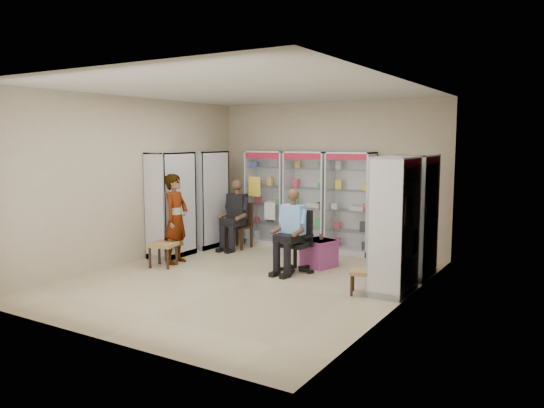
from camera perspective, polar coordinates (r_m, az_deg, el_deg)
The scene contains 18 objects.
floor at distance 8.61m, azimuth -2.64°, elevation -8.11°, with size 6.00×6.00×0.00m, color tan.
room_shell at distance 8.32m, azimuth -2.71°, elevation 5.10°, with size 5.02×6.02×3.01m.
cabinet_back_left at distance 11.38m, azimuth -0.43°, elevation 0.69°, with size 0.90×0.50×2.00m, color silver.
cabinet_back_mid at distance 10.92m, azimuth 3.81°, elevation 0.41°, with size 0.90×0.50×2.00m, color #ABAEB2.
cabinet_back_right at distance 10.52m, azimuth 8.41°, elevation 0.11°, with size 0.90×0.50×2.00m, color #A7A8AF.
cabinet_right_far at distance 8.92m, azimuth 15.24°, elevation -1.27°, with size 0.50×0.90×2.00m, color #A6A9AD.
cabinet_right_near at distance 7.88m, azimuth 13.02°, elevation -2.25°, with size 0.50×0.90×2.00m, color silver.
cabinet_left_far at distance 11.16m, azimuth -7.02°, elevation 0.51°, with size 0.50×0.90×2.00m, color silver.
cabinet_left_near at distance 10.32m, azimuth -10.80°, elevation -0.07°, with size 0.50×0.90×2.00m, color #A2A5A9.
wooden_chair at distance 10.99m, azimuth -3.54°, elevation -2.34°, with size 0.42×0.42×0.94m, color black.
seated_customer at distance 10.92m, azimuth -3.70°, elevation -1.34°, with size 0.44×0.60×1.34m, color black, non-canonical shape.
office_chair at distance 9.02m, azimuth 2.51°, elevation -4.01°, with size 0.57×0.57×1.05m, color black.
seated_shopkeeper at distance 8.95m, azimuth 2.36°, elevation -3.16°, with size 0.44×0.61×1.33m, color #66A1CB, non-canonical shape.
pink_trunk at distance 9.43m, azimuth 5.07°, elevation -5.29°, with size 0.50×0.48×0.48m, color #9F3F6A.
tea_glass at distance 9.42m, azimuth 5.32°, elevation -3.48°, with size 0.07×0.07×0.11m, color #531307.
woven_stool_a at distance 7.89m, azimuth 9.68°, elevation -8.28°, with size 0.36×0.36×0.36m, color #90623D.
woven_stool_b at distance 9.60m, azimuth -11.61°, elevation -5.36°, with size 0.43×0.43×0.43m, color #A48845.
standing_man at distance 9.74m, azimuth -10.29°, elevation -1.58°, with size 0.59×0.39×1.63m, color gray.
Camera 1 is at (4.65, -6.90, 2.22)m, focal length 35.00 mm.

